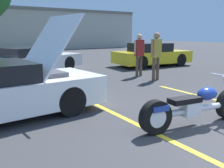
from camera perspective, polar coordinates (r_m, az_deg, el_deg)
parking_stripe_foreground at (r=5.04m, az=5.53°, el=-9.06°), size 0.12×4.77×0.01m
motorcycle at (r=5.08m, az=18.46°, el=-4.95°), size 2.50×0.71×0.95m
parked_car_right_row at (r=13.90m, az=9.07°, el=6.57°), size 4.31×2.15×1.25m
parked_car_mid_row at (r=11.79m, az=-18.08°, el=5.14°), size 5.07×3.54×1.16m
spectator_near_motorcycle at (r=9.62m, az=10.08°, el=7.23°), size 0.52×0.24×1.79m
spectator_midground at (r=10.45m, az=6.24°, el=7.47°), size 0.52×0.23×1.74m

